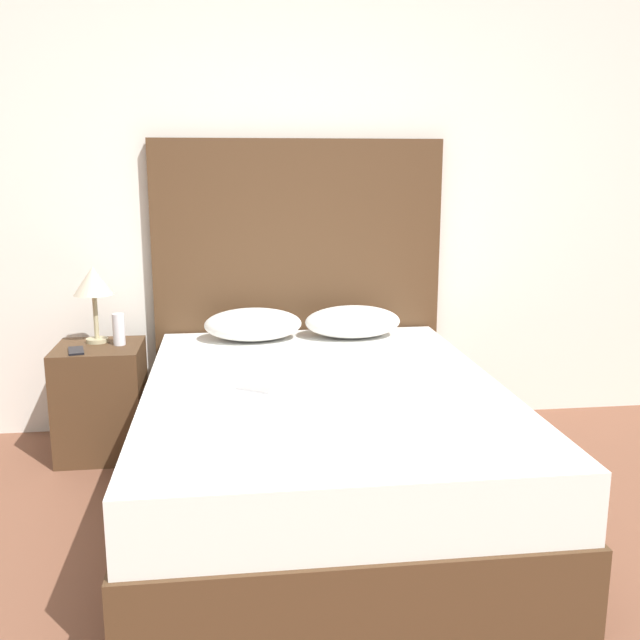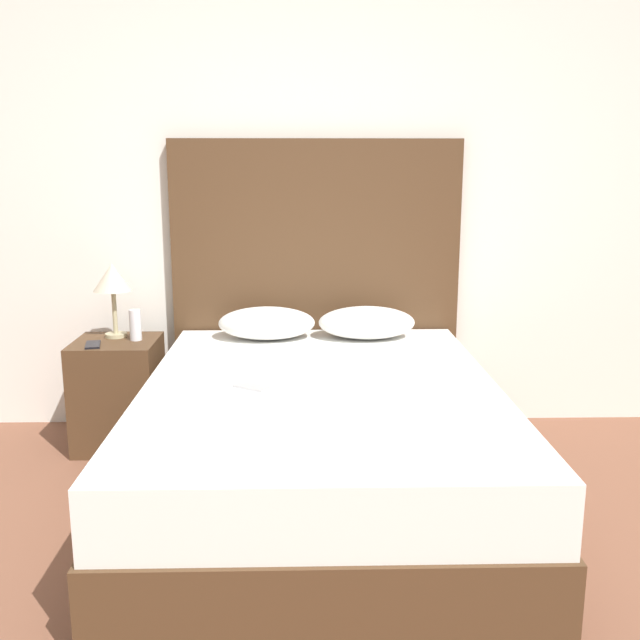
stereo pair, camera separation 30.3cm
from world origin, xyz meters
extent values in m
cube|color=white|center=(0.00, 2.48, 1.35)|extent=(10.00, 0.06, 2.70)
cube|color=#4C331E|center=(0.02, 1.37, 0.16)|extent=(1.50, 2.03, 0.32)
cube|color=white|center=(0.02, 1.37, 0.44)|extent=(1.47, 1.99, 0.25)
cube|color=#4C331E|center=(0.02, 2.41, 0.80)|extent=(1.58, 0.05, 1.60)
ellipsoid|color=white|center=(-0.25, 2.17, 0.65)|extent=(0.51, 0.33, 0.17)
ellipsoid|color=white|center=(0.28, 2.17, 0.65)|extent=(0.51, 0.33, 0.17)
cube|color=#B7B7BC|center=(-0.27, 1.31, 0.57)|extent=(0.16, 0.14, 0.01)
cube|color=#4C331E|center=(-1.03, 2.10, 0.29)|extent=(0.42, 0.41, 0.57)
cylinder|color=tan|center=(-1.04, 2.18, 0.58)|extent=(0.11, 0.11, 0.02)
cylinder|color=tan|center=(-1.04, 2.18, 0.71)|extent=(0.02, 0.02, 0.23)
cone|color=beige|center=(-1.04, 2.18, 0.89)|extent=(0.20, 0.20, 0.14)
cube|color=black|center=(-1.11, 2.00, 0.58)|extent=(0.10, 0.16, 0.01)
cylinder|color=silver|center=(-0.92, 2.11, 0.65)|extent=(0.06, 0.06, 0.16)
camera|label=1|loc=(-0.36, -1.47, 1.46)|focal=40.00mm
camera|label=2|loc=(-0.06, -1.49, 1.46)|focal=40.00mm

